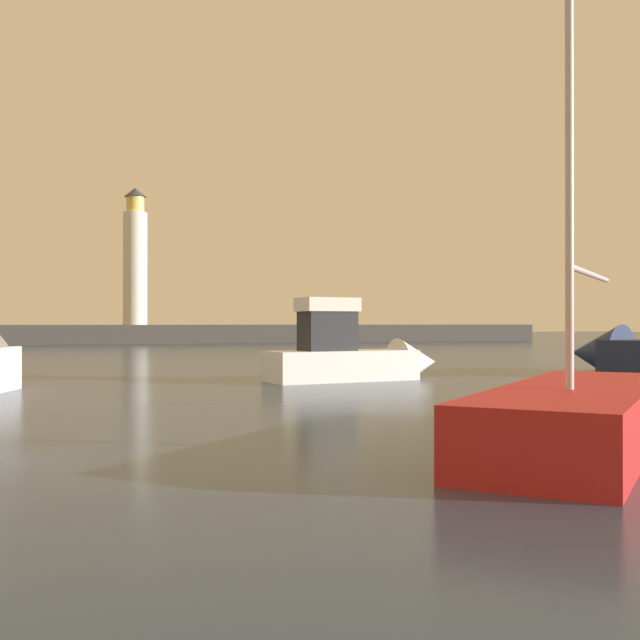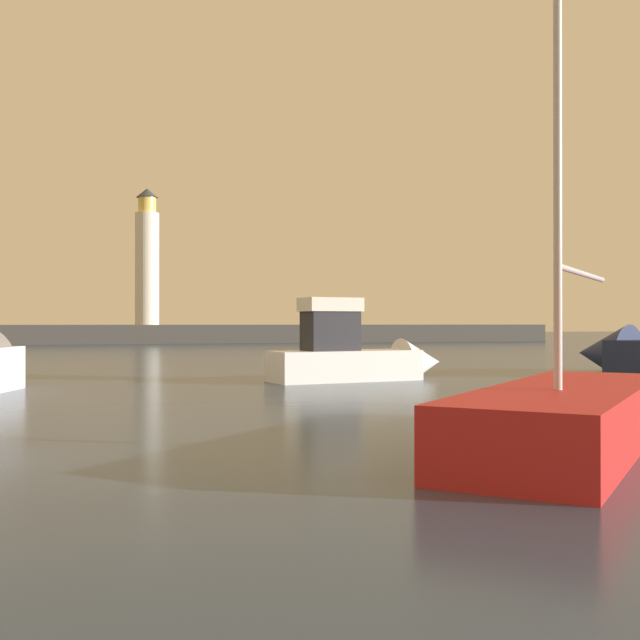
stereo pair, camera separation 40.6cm
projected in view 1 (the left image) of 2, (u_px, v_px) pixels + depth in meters
The scene contains 5 objects.
ground_plane at pixel (190, 362), 36.78m from camera, with size 220.00×220.00×0.00m, color #2D3D51.
breakwater at pixel (135, 334), 71.04m from camera, with size 81.30×4.22×1.71m, color #423F3D.
lighthouse at pixel (135, 260), 71.08m from camera, with size 2.19×2.19×12.61m.
motorboat_0 at pixel (359, 356), 25.39m from camera, with size 6.31×2.59×2.97m.
sailboat_moored at pixel (578, 413), 11.59m from camera, with size 6.56×6.57×10.62m.
Camera 1 is at (-5.20, -1.01, 1.88)m, focal length 43.45 mm.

